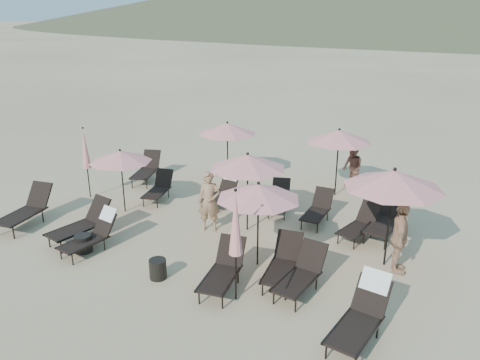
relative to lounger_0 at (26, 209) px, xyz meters
The scene contains 28 objects.
ground 5.74m from the lounger_0, ahead, with size 800.00×800.00×0.00m, color #D6BA8C.
lounger_0 is the anchor object (origin of this frame).
lounger_1 2.08m from the lounger_0, ahead, with size 0.96×1.84×1.01m.
lounger_2 2.79m from the lounger_0, ahead, with size 0.81×1.65×0.98m.
lounger_3 6.60m from the lounger_0, ahead, with size 0.89×1.73×0.95m.
lounger_4 8.19m from the lounger_0, ahead, with size 0.77×1.68×0.93m.
lounger_5 7.68m from the lounger_0, ahead, with size 0.84×1.69×0.93m.
lounger_6 4.66m from the lounger_0, 81.87° to the left, with size 1.15×1.82×0.98m.
lounger_7 3.97m from the lounger_0, 57.17° to the left, with size 0.92×1.59×0.86m.
lounger_8 5.78m from the lounger_0, 43.62° to the left, with size 0.66×1.63×1.00m.
lounger_9 7.38m from the lounger_0, 35.81° to the left, with size 0.97×1.59×0.86m.
lounger_10 8.36m from the lounger_0, 29.00° to the left, with size 0.59×1.51×0.87m.
lounger_11 9.37m from the lounger_0, 22.60° to the left, with size 0.92×1.59×0.86m.
lounger_12 9.73m from the lounger_0, ahead, with size 0.87×1.84×1.11m.
lounger_13 10.09m from the lounger_0, 23.88° to the left, with size 0.88×1.86×1.03m.
umbrella_open_0 3.02m from the lounger_0, 48.35° to the left, with size 1.85×1.85×2.00m.
umbrella_open_1 6.49m from the lounger_0, 24.69° to the left, with size 2.11×2.11×2.27m.
umbrella_open_2 7.05m from the lounger_0, ahead, with size 1.98×1.98×2.13m.
umbrella_open_3 6.90m from the lounger_0, 60.47° to the left, with size 2.08×2.08×2.23m.
umbrella_open_4 9.70m from the lounger_0, 41.85° to the left, with size 2.14×2.14×2.30m.
umbrella_open_5 10.01m from the lounger_0, 14.29° to the left, with size 2.30×2.30×2.48m.
umbrella_closed_0 7.19m from the lounger_0, ahead, with size 0.29×0.29×2.51m.
umbrella_closed_1 2.71m from the lounger_0, 90.23° to the left, with size 0.28×0.28×2.38m.
side_table_0 2.67m from the lounger_0, ahead, with size 0.43×0.43×0.45m, color black.
side_table_1 5.12m from the lounger_0, ahead, with size 0.40×0.40×0.47m, color black.
beachgoer_a 5.28m from the lounger_0, 24.02° to the left, with size 0.62×0.41×1.71m, color #9D7555.
beachgoer_b 10.36m from the lounger_0, 43.97° to the left, with size 0.76×0.59×1.57m, color #905B4A.
beachgoer_c 10.12m from the lounger_0, 12.77° to the left, with size 1.03×0.43×1.75m, color tan.
Camera 1 is at (5.39, -8.04, 5.72)m, focal length 35.00 mm.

